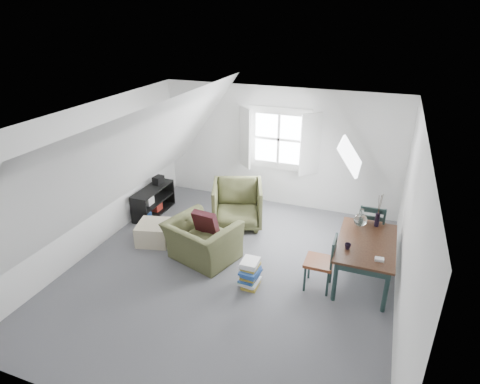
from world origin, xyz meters
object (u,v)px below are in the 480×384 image
at_px(dining_chair_near, 322,261).
at_px(media_shelf, 153,203).
at_px(dining_table, 366,247).
at_px(magazine_stack, 250,274).
at_px(armchair_far, 237,224).
at_px(ottoman, 154,233).
at_px(armchair_near, 203,258).
at_px(dining_chair_far, 371,228).

height_order(dining_chair_near, media_shelf, dining_chair_near).
bearing_deg(dining_table, magazine_stack, -156.76).
distance_m(armchair_far, dining_table, 2.73).
bearing_deg(magazine_stack, ottoman, 163.68).
height_order(armchair_far, media_shelf, media_shelf).
relative_size(dining_table, media_shelf, 1.27).
distance_m(armchair_far, media_shelf, 1.81).
bearing_deg(dining_table, dining_chair_near, -147.25).
height_order(armchair_near, ottoman, ottoman).
relative_size(armchair_far, dining_table, 0.68).
distance_m(dining_chair_near, media_shelf, 3.86).
height_order(media_shelf, magazine_stack, media_shelf).
xyz_separation_m(dining_chair_far, dining_chair_near, (-0.60, -1.22, -0.04)).
xyz_separation_m(armchair_far, magazine_stack, (0.87, -1.74, 0.22)).
relative_size(armchair_far, ottoman, 1.70).
bearing_deg(magazine_stack, media_shelf, 149.95).
height_order(dining_chair_far, dining_chair_near, dining_chair_far).
distance_m(armchair_far, magazine_stack, 1.96).
bearing_deg(dining_table, media_shelf, 167.65).
height_order(armchair_near, media_shelf, media_shelf).
relative_size(ottoman, media_shelf, 0.51).
xyz_separation_m(dining_table, dining_chair_near, (-0.58, -0.40, -0.14)).
height_order(ottoman, dining_chair_far, dining_chair_far).
distance_m(dining_table, dining_chair_near, 0.72).
xyz_separation_m(ottoman, dining_table, (3.63, 0.14, 0.42)).
bearing_deg(armchair_near, armchair_far, -77.38).
height_order(dining_chair_far, media_shelf, dining_chair_far).
height_order(armchair_far, dining_chair_near, dining_chair_near).
distance_m(armchair_near, ottoman, 1.09).
distance_m(dining_chair_near, magazine_stack, 1.09).
bearing_deg(dining_chair_far, magazine_stack, 41.61).
bearing_deg(armchair_far, ottoman, -155.85).
bearing_deg(armchair_far, armchair_near, -115.30).
bearing_deg(media_shelf, dining_chair_far, -0.20).
height_order(ottoman, dining_table, dining_table).
height_order(armchair_near, magazine_stack, magazine_stack).
xyz_separation_m(dining_table, magazine_stack, (-1.59, -0.74, -0.39)).
distance_m(dining_table, dining_chair_far, 0.82).
height_order(ottoman, media_shelf, media_shelf).
bearing_deg(magazine_stack, armchair_far, 116.59).
bearing_deg(armchair_far, media_shelf, 166.45).
bearing_deg(dining_table, ottoman, -179.50).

